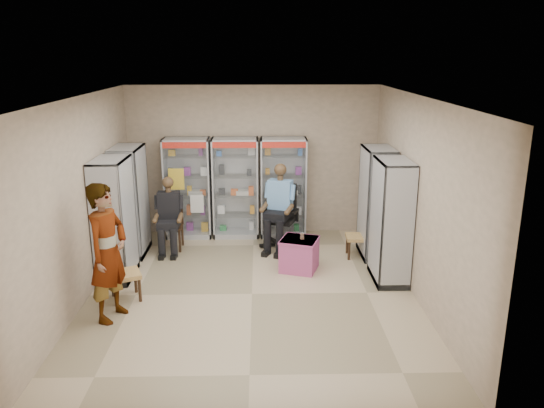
{
  "coord_description": "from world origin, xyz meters",
  "views": [
    {
      "loc": [
        0.14,
        -7.52,
        3.62
      ],
      "look_at": [
        0.33,
        0.7,
        1.25
      ],
      "focal_mm": 35.0,
      "sensor_mm": 36.0,
      "label": 1
    }
  ],
  "objects_px": {
    "cabinet_right_near": "(391,222)",
    "woven_stool_a": "(357,246)",
    "cabinet_right_far": "(376,203)",
    "office_chair": "(280,216)",
    "wooden_chair": "(171,225)",
    "cabinet_back_mid": "(236,188)",
    "seated_shopkeeper": "(281,209)",
    "pink_trunk": "(299,254)",
    "cabinet_back_left": "(188,188)",
    "cabinet_left_far": "(130,201)",
    "cabinet_back_right": "(283,188)",
    "woven_stool_b": "(126,286)",
    "cabinet_left_near": "(114,220)",
    "standing_man": "(108,253)"
  },
  "relations": [
    {
      "from": "cabinet_back_mid",
      "to": "cabinet_right_near",
      "type": "height_order",
      "value": "same"
    },
    {
      "from": "woven_stool_a",
      "to": "cabinet_left_near",
      "type": "bearing_deg",
      "value": -168.77
    },
    {
      "from": "cabinet_left_far",
      "to": "woven_stool_a",
      "type": "bearing_deg",
      "value": 86.12
    },
    {
      "from": "woven_stool_b",
      "to": "cabinet_back_mid",
      "type": "bearing_deg",
      "value": 61.5
    },
    {
      "from": "cabinet_right_near",
      "to": "seated_shopkeeper",
      "type": "xyz_separation_m",
      "value": [
        -1.71,
        1.54,
        -0.23
      ]
    },
    {
      "from": "cabinet_right_far",
      "to": "wooden_chair",
      "type": "height_order",
      "value": "cabinet_right_far"
    },
    {
      "from": "cabinet_back_right",
      "to": "cabinet_back_mid",
      "type": "bearing_deg",
      "value": 180.0
    },
    {
      "from": "cabinet_back_left",
      "to": "cabinet_back_right",
      "type": "bearing_deg",
      "value": 0.0
    },
    {
      "from": "cabinet_back_left",
      "to": "cabinet_right_near",
      "type": "distance_m",
      "value": 4.18
    },
    {
      "from": "cabinet_right_far",
      "to": "wooden_chair",
      "type": "xyz_separation_m",
      "value": [
        -3.78,
        0.4,
        -0.53
      ]
    },
    {
      "from": "wooden_chair",
      "to": "woven_stool_a",
      "type": "relative_size",
      "value": 2.33
    },
    {
      "from": "woven_stool_a",
      "to": "woven_stool_b",
      "type": "xyz_separation_m",
      "value": [
        -3.8,
        -1.64,
        0.01
      ]
    },
    {
      "from": "seated_shopkeeper",
      "to": "cabinet_back_mid",
      "type": "bearing_deg",
      "value": 161.95
    },
    {
      "from": "cabinet_left_far",
      "to": "cabinet_right_far",
      "type": "bearing_deg",
      "value": 87.43
    },
    {
      "from": "cabinet_left_far",
      "to": "pink_trunk",
      "type": "bearing_deg",
      "value": 74.12
    },
    {
      "from": "cabinet_right_far",
      "to": "woven_stool_b",
      "type": "height_order",
      "value": "cabinet_right_far"
    },
    {
      "from": "cabinet_back_mid",
      "to": "cabinet_left_near",
      "type": "distance_m",
      "value": 2.77
    },
    {
      "from": "cabinet_back_right",
      "to": "pink_trunk",
      "type": "relative_size",
      "value": 3.45
    },
    {
      "from": "cabinet_left_far",
      "to": "woven_stool_b",
      "type": "xyz_separation_m",
      "value": [
        0.33,
        -1.92,
        -0.78
      ]
    },
    {
      "from": "cabinet_back_mid",
      "to": "woven_stool_a",
      "type": "height_order",
      "value": "cabinet_back_mid"
    },
    {
      "from": "cabinet_back_mid",
      "to": "pink_trunk",
      "type": "xyz_separation_m",
      "value": [
        1.15,
        -1.79,
        -0.72
      ]
    },
    {
      "from": "cabinet_back_mid",
      "to": "woven_stool_b",
      "type": "distance_m",
      "value": 3.34
    },
    {
      "from": "cabinet_right_near",
      "to": "pink_trunk",
      "type": "bearing_deg",
      "value": 72.96
    },
    {
      "from": "cabinet_back_mid",
      "to": "seated_shopkeeper",
      "type": "distance_m",
      "value": 1.13
    },
    {
      "from": "cabinet_right_near",
      "to": "office_chair",
      "type": "height_order",
      "value": "cabinet_right_near"
    },
    {
      "from": "cabinet_left_near",
      "to": "pink_trunk",
      "type": "height_order",
      "value": "cabinet_left_near"
    },
    {
      "from": "cabinet_right_far",
      "to": "cabinet_left_near",
      "type": "height_order",
      "value": "same"
    },
    {
      "from": "cabinet_right_far",
      "to": "cabinet_left_near",
      "type": "bearing_deg",
      "value": 101.41
    },
    {
      "from": "office_chair",
      "to": "woven_stool_b",
      "type": "relative_size",
      "value": 2.8
    },
    {
      "from": "cabinet_right_near",
      "to": "woven_stool_a",
      "type": "distance_m",
      "value": 1.34
    },
    {
      "from": "cabinet_back_right",
      "to": "woven_stool_a",
      "type": "bearing_deg",
      "value": -42.94
    },
    {
      "from": "cabinet_back_mid",
      "to": "cabinet_right_far",
      "type": "height_order",
      "value": "same"
    },
    {
      "from": "cabinet_back_left",
      "to": "cabinet_left_far",
      "type": "height_order",
      "value": "same"
    },
    {
      "from": "cabinet_right_near",
      "to": "cabinet_back_mid",
      "type": "bearing_deg",
      "value": 49.16
    },
    {
      "from": "woven_stool_b",
      "to": "cabinet_back_left",
      "type": "bearing_deg",
      "value": 78.13
    },
    {
      "from": "cabinet_back_left",
      "to": "cabinet_right_far",
      "type": "distance_m",
      "value": 3.71
    },
    {
      "from": "cabinet_back_left",
      "to": "woven_stool_a",
      "type": "relative_size",
      "value": 4.96
    },
    {
      "from": "woven_stool_b",
      "to": "standing_man",
      "type": "bearing_deg",
      "value": -94.97
    },
    {
      "from": "cabinet_back_left",
      "to": "woven_stool_b",
      "type": "bearing_deg",
      "value": -101.87
    },
    {
      "from": "office_chair",
      "to": "cabinet_back_right",
      "type": "bearing_deg",
      "value": 103.02
    },
    {
      "from": "cabinet_back_right",
      "to": "cabinet_left_near",
      "type": "distance_m",
      "value": 3.48
    },
    {
      "from": "office_chair",
      "to": "standing_man",
      "type": "distance_m",
      "value": 3.75
    },
    {
      "from": "seated_shopkeeper",
      "to": "pink_trunk",
      "type": "relative_size",
      "value": 2.65
    },
    {
      "from": "woven_stool_a",
      "to": "standing_man",
      "type": "height_order",
      "value": "standing_man"
    },
    {
      "from": "cabinet_right_near",
      "to": "standing_man",
      "type": "xyz_separation_m",
      "value": [
        -4.18,
        -1.2,
        -0.02
      ]
    },
    {
      "from": "pink_trunk",
      "to": "woven_stool_a",
      "type": "relative_size",
      "value": 1.44
    },
    {
      "from": "cabinet_right_far",
      "to": "office_chair",
      "type": "relative_size",
      "value": 1.66
    },
    {
      "from": "pink_trunk",
      "to": "woven_stool_b",
      "type": "xyz_separation_m",
      "value": [
        -2.7,
        -1.06,
        -0.06
      ]
    },
    {
      "from": "pink_trunk",
      "to": "cabinet_back_right",
      "type": "bearing_deg",
      "value": 96.38
    },
    {
      "from": "cabinet_left_far",
      "to": "cabinet_back_right",
      "type": "bearing_deg",
      "value": 108.19
    }
  ]
}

